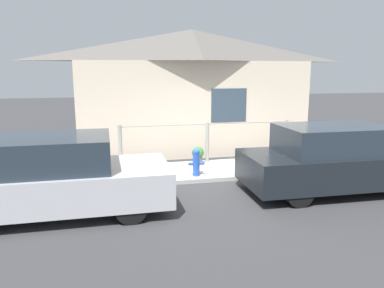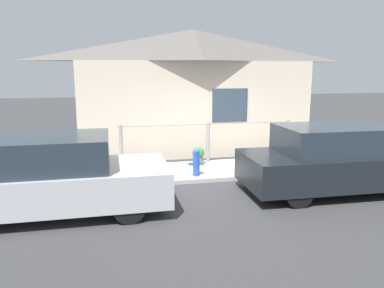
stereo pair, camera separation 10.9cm
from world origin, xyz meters
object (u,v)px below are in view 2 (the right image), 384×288
Objects in this scene: car_right at (338,160)px; fire_hydrant at (196,162)px; potted_plant_near_hydrant at (198,155)px; car_left at (54,176)px.

car_right reaches higher than fire_hydrant.
fire_hydrant is (-2.81, 1.55, -0.27)m from car_right.
fire_hydrant reaches higher than potted_plant_near_hydrant.
car_left reaches higher than potted_plant_near_hydrant.
car_right is 3.22m from fire_hydrant.
car_right is 6.34× the size of fire_hydrant.
car_left is at bearing -153.17° from fire_hydrant.
car_left reaches higher than fire_hydrant.
car_right reaches higher than car_left.
car_right is at bearing -47.10° from potted_plant_near_hydrant.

